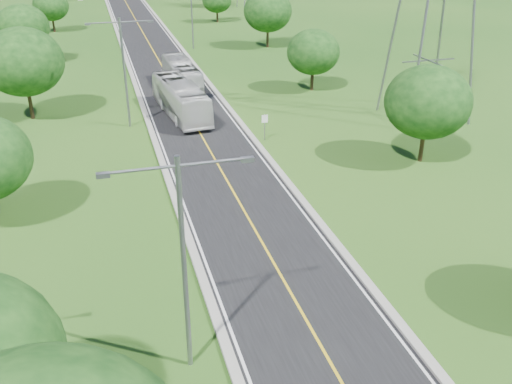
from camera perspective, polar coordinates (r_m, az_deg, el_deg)
ground at (r=70.38m, az=-8.52°, el=10.84°), size 260.00×260.00×0.00m
road at (r=76.15m, az=-9.18°, el=11.96°), size 8.00×150.00×0.06m
curb_left at (r=75.77m, az=-12.43°, el=11.69°), size 0.50×150.00×0.22m
curb_right at (r=76.72m, az=-5.97°, el=12.32°), size 0.50×150.00×0.22m
speed_limit_sign at (r=50.26m, az=0.88°, el=6.90°), size 0.55×0.09×2.40m
streetlight_near_left at (r=23.06m, az=-7.31°, el=-5.76°), size 5.90×0.25×10.00m
streetlight_mid_left at (r=53.93m, az=-13.08°, el=12.38°), size 5.90×0.25×10.00m
streetlight_far_right at (r=87.56m, az=-6.47°, el=17.87°), size 5.90×0.25×10.00m
tree_lc at (r=59.19m, az=-22.27°, el=11.95°), size 7.56×7.56×8.79m
tree_ld at (r=82.98m, az=-22.31°, el=15.05°), size 6.72×6.72×7.82m
tree_le at (r=106.56m, az=-19.84°, el=17.13°), size 5.88×5.88×6.84m
tree_rb at (r=46.66m, az=16.80°, el=8.61°), size 6.72×6.72×7.82m
tree_rc at (r=65.42m, az=5.75°, el=13.76°), size 5.88×5.88×6.84m
tree_rd at (r=88.24m, az=1.19°, el=17.63°), size 7.14×7.14×8.30m
tree_re at (r=110.83m, az=-3.94°, el=18.63°), size 5.46×5.46×6.35m
bus_outbound at (r=66.78m, az=-7.45°, el=11.57°), size 3.03×11.64×3.22m
bus_inbound at (r=57.26m, az=-7.56°, el=9.25°), size 4.20×12.50×3.41m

